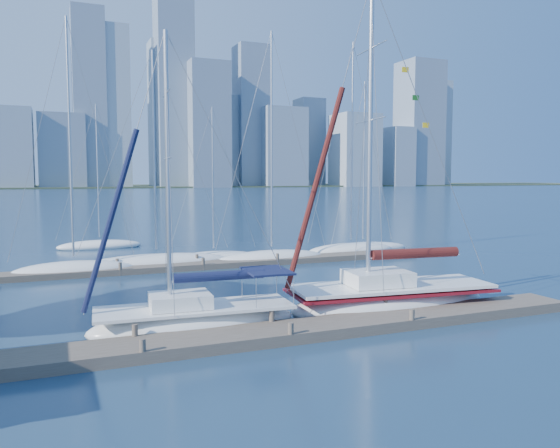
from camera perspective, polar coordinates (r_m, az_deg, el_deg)
name	(u,v)px	position (r m, az deg, el deg)	size (l,w,h in m)	color
ground	(281,338)	(20.06, 0.09, -11.85)	(700.00, 700.00, 0.00)	#162847
near_dock	(281,333)	(20.00, 0.09, -11.30)	(26.00, 2.00, 0.40)	brown
far_dock	(215,264)	(35.47, -6.78, -4.21)	(30.00, 1.80, 0.36)	brown
far_shore	(71,187)	(337.89, -21.04, 3.61)	(800.00, 100.00, 1.50)	#38472D
sailboat_navy	(195,307)	(21.03, -8.89, -8.55)	(8.06, 3.09, 11.57)	white
sailboat_maroon	(391,286)	(24.42, 11.50, -6.34)	(9.77, 4.09, 14.62)	white
bg_boat_0	(74,269)	(34.75, -20.71, -4.47)	(7.20, 2.92, 15.38)	white
bg_boat_1	(156,262)	(36.26, -12.79, -3.93)	(9.70, 2.68, 14.13)	white
bg_boat_2	(214,257)	(38.30, -6.94, -3.47)	(6.34, 2.19, 10.85)	white
bg_boat_3	(272,257)	(37.49, -0.87, -3.49)	(7.95, 3.29, 15.83)	white
bg_boat_4	(351,249)	(41.77, 7.42, -2.65)	(7.22, 2.40, 16.08)	white
bg_boat_5	(363,248)	(43.06, 8.65, -2.51)	(8.02, 5.07, 13.39)	white
bg_boat_6	(100,245)	(46.85, -18.32, -2.13)	(6.79, 2.57, 11.94)	white
skyline	(117,122)	(311.34, -16.63, 10.19)	(503.20, 51.31, 120.18)	#7C91A1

